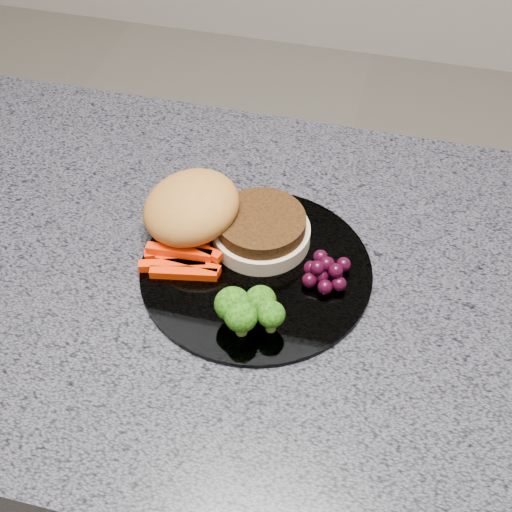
{
  "coord_description": "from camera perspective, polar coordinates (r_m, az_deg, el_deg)",
  "views": [
    {
      "loc": [
        0.16,
        -0.51,
        1.5
      ],
      "look_at": [
        0.03,
        0.01,
        0.93
      ],
      "focal_mm": 50.0,
      "sensor_mm": 36.0,
      "label": 1
    }
  ],
  "objects": [
    {
      "name": "countertop",
      "position": [
        0.82,
        -2.29,
        -2.26
      ],
      "size": [
        1.2,
        0.6,
        0.04
      ],
      "primitive_type": "cube",
      "color": "#4D4C56",
      "rests_on": "island_cabinet"
    },
    {
      "name": "carrot_sticks",
      "position": [
        0.8,
        -5.86,
        -0.17
      ],
      "size": [
        0.09,
        0.06,
        0.02
      ],
      "rotation": [
        0.0,
        0.0,
        -0.2
      ],
      "color": "#F23004",
      "rests_on": "plate"
    },
    {
      "name": "plate",
      "position": [
        0.8,
        -0.0,
        -1.12
      ],
      "size": [
        0.26,
        0.26,
        0.01
      ],
      "primitive_type": "cylinder",
      "color": "white",
      "rests_on": "countertop"
    },
    {
      "name": "burger",
      "position": [
        0.82,
        -3.21,
        3.04
      ],
      "size": [
        0.22,
        0.14,
        0.06
      ],
      "rotation": [
        0.0,
        0.0,
        0.24
      ],
      "color": "beige",
      "rests_on": "plate"
    },
    {
      "name": "broccoli",
      "position": [
        0.73,
        -0.69,
        -4.23
      ],
      "size": [
        0.07,
        0.06,
        0.05
      ],
      "rotation": [
        0.0,
        0.0,
        0.26
      ],
      "color": "olive",
      "rests_on": "plate"
    },
    {
      "name": "island_cabinet",
      "position": [
        1.19,
        -1.63,
        -16.48
      ],
      "size": [
        1.2,
        0.6,
        0.86
      ],
      "primitive_type": "cube",
      "color": "brown",
      "rests_on": "ground"
    },
    {
      "name": "grape_bunch",
      "position": [
        0.78,
        5.63,
        -1.23
      ],
      "size": [
        0.05,
        0.05,
        0.03
      ],
      "rotation": [
        0.0,
        0.0,
        0.3
      ],
      "color": "black",
      "rests_on": "plate"
    }
  ]
}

